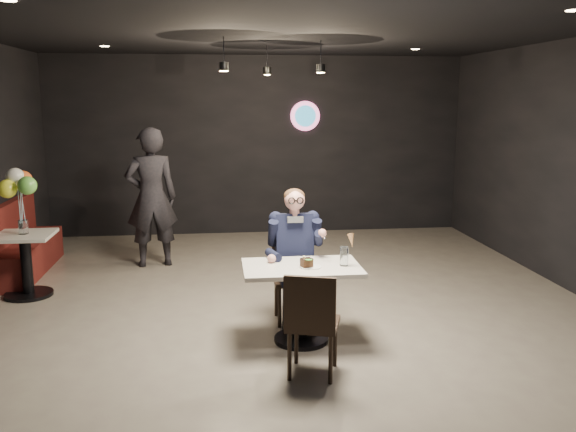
{
  "coord_description": "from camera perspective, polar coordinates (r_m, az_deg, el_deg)",
  "views": [
    {
      "loc": [
        -0.72,
        -5.87,
        2.29
      ],
      "look_at": [
        0.0,
        0.2,
        1.11
      ],
      "focal_mm": 38.0,
      "sensor_mm": 36.0,
      "label": 1
    }
  ],
  "objects": [
    {
      "name": "seated_man",
      "position": [
        6.27,
        0.57,
        -3.59
      ],
      "size": [
        0.6,
        0.8,
        1.44
      ],
      "primitive_type": "cube",
      "color": "black",
      "rests_on": "floor"
    },
    {
      "name": "passerby",
      "position": [
        8.55,
        -12.65,
        1.7
      ],
      "size": [
        0.77,
        0.59,
        1.92
      ],
      "primitive_type": "imported",
      "rotation": [
        0.0,
        0.0,
        3.34
      ],
      "color": "black",
      "rests_on": "floor"
    },
    {
      "name": "chair_far",
      "position": [
        6.34,
        0.57,
        -5.86
      ],
      "size": [
        0.42,
        0.46,
        0.92
      ],
      "primitive_type": "cube",
      "color": "black",
      "rests_on": "floor"
    },
    {
      "name": "chair_near",
      "position": [
        5.17,
        2.36,
        -9.84
      ],
      "size": [
        0.54,
        0.56,
        0.92
      ],
      "primitive_type": "cube",
      "rotation": [
        0.0,
        0.0,
        -0.3
      ],
      "color": "black",
      "rests_on": "floor"
    },
    {
      "name": "mint_leaf",
      "position": [
        5.59,
        1.95,
        -4.1
      ],
      "size": [
        0.07,
        0.04,
        0.01
      ],
      "primitive_type": "ellipsoid",
      "color": "green",
      "rests_on": "cake_slice"
    },
    {
      "name": "balloon_vase",
      "position": [
        7.68,
        -23.52,
        -0.95
      ],
      "size": [
        0.11,
        0.11,
        0.16
      ],
      "primitive_type": "cylinder",
      "color": "silver",
      "rests_on": "side_table"
    },
    {
      "name": "floor",
      "position": [
        6.34,
        0.2,
        -10.25
      ],
      "size": [
        9.0,
        9.0,
        0.0
      ],
      "primitive_type": "plane",
      "color": "gray",
      "rests_on": "ground"
    },
    {
      "name": "pendant_lights",
      "position": [
        7.92,
        -1.6,
        15.19
      ],
      "size": [
        1.4,
        1.2,
        0.36
      ],
      "primitive_type": "cube",
      "color": "black",
      "rests_on": "floor"
    },
    {
      "name": "wall_sign",
      "position": [
        10.46,
        1.61,
        9.34
      ],
      "size": [
        0.5,
        0.06,
        0.5
      ],
      "primitive_type": null,
      "color": "pink",
      "rests_on": "floor"
    },
    {
      "name": "booth_bench",
      "position": [
        8.77,
        -23.38,
        -1.91
      ],
      "size": [
        0.48,
        1.91,
        0.96
      ],
      "primitive_type": "cube",
      "color": "#4D1210",
      "rests_on": "floor"
    },
    {
      "name": "main_table",
      "position": [
        5.85,
        1.26,
        -8.21
      ],
      "size": [
        1.1,
        0.7,
        0.75
      ],
      "primitive_type": "cube",
      "color": "silver",
      "rests_on": "floor"
    },
    {
      "name": "balloon_bunch",
      "position": [
        7.61,
        -23.74,
        1.9
      ],
      "size": [
        0.39,
        0.39,
        0.64
      ],
      "primitive_type": "cube",
      "color": "#F8FF35",
      "rests_on": "balloon_vase"
    },
    {
      "name": "side_table",
      "position": [
        7.77,
        -23.28,
        -4.09
      ],
      "size": [
        0.63,
        0.63,
        0.79
      ],
      "primitive_type": "cube",
      "color": "silver",
      "rests_on": "floor"
    },
    {
      "name": "dessert_plate",
      "position": [
        5.68,
        2.12,
        -4.77
      ],
      "size": [
        0.2,
        0.2,
        0.01
      ],
      "primitive_type": "cylinder",
      "color": "white",
      "rests_on": "main_table"
    },
    {
      "name": "sundae_glass",
      "position": [
        5.74,
        5.27,
        -3.78
      ],
      "size": [
        0.08,
        0.08,
        0.18
      ],
      "primitive_type": "cylinder",
      "color": "silver",
      "rests_on": "main_table"
    },
    {
      "name": "cake_slice",
      "position": [
        5.66,
        1.76,
        -4.4
      ],
      "size": [
        0.12,
        0.11,
        0.07
      ],
      "primitive_type": "cube",
      "rotation": [
        0.0,
        0.0,
        0.35
      ],
      "color": "black",
      "rests_on": "dessert_plate"
    },
    {
      "name": "wafer_cone",
      "position": [
        5.69,
        5.96,
        -2.29
      ],
      "size": [
        0.08,
        0.08,
        0.13
      ],
      "primitive_type": "cone",
      "rotation": [
        0.0,
        0.0,
        0.26
      ],
      "color": "tan",
      "rests_on": "sundae_glass"
    }
  ]
}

